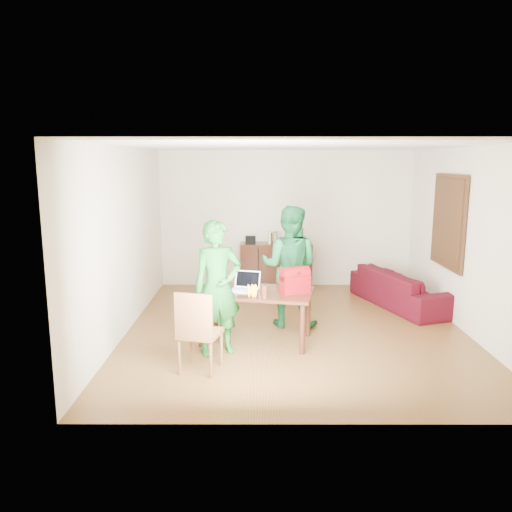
{
  "coord_description": "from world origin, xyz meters",
  "views": [
    {
      "loc": [
        -0.57,
        -7.16,
        2.5
      ],
      "look_at": [
        -0.59,
        -0.28,
        1.18
      ],
      "focal_mm": 35.0,
      "sensor_mm": 36.0,
      "label": 1
    }
  ],
  "objects_px": {
    "person_far": "(290,267)",
    "sofa": "(402,288)",
    "red_bag": "(295,282)",
    "person_near": "(218,288)",
    "table": "(256,297)",
    "chair": "(200,348)",
    "laptop": "(244,288)",
    "bottle": "(265,291)"
  },
  "relations": [
    {
      "from": "table",
      "to": "red_bag",
      "type": "relative_size",
      "value": 4.41
    },
    {
      "from": "chair",
      "to": "bottle",
      "type": "relative_size",
      "value": 5.22
    },
    {
      "from": "person_far",
      "to": "sofa",
      "type": "height_order",
      "value": "person_far"
    },
    {
      "from": "bottle",
      "to": "sofa",
      "type": "relative_size",
      "value": 0.09
    },
    {
      "from": "person_near",
      "to": "bottle",
      "type": "distance_m",
      "value": 0.62
    },
    {
      "from": "bottle",
      "to": "red_bag",
      "type": "bearing_deg",
      "value": 33.93
    },
    {
      "from": "red_bag",
      "to": "chair",
      "type": "bearing_deg",
      "value": -163.0
    },
    {
      "from": "red_bag",
      "to": "sofa",
      "type": "bearing_deg",
      "value": 21.14
    },
    {
      "from": "person_far",
      "to": "red_bag",
      "type": "relative_size",
      "value": 4.8
    },
    {
      "from": "chair",
      "to": "person_near",
      "type": "distance_m",
      "value": 0.85
    },
    {
      "from": "table",
      "to": "sofa",
      "type": "relative_size",
      "value": 0.8
    },
    {
      "from": "chair",
      "to": "red_bag",
      "type": "bearing_deg",
      "value": 53.11
    },
    {
      "from": "chair",
      "to": "laptop",
      "type": "xyz_separation_m",
      "value": [
        0.51,
        1.01,
        0.48
      ]
    },
    {
      "from": "laptop",
      "to": "red_bag",
      "type": "height_order",
      "value": "red_bag"
    },
    {
      "from": "chair",
      "to": "person_near",
      "type": "height_order",
      "value": "person_near"
    },
    {
      "from": "table",
      "to": "bottle",
      "type": "xyz_separation_m",
      "value": [
        0.11,
        -0.36,
        0.19
      ]
    },
    {
      "from": "chair",
      "to": "laptop",
      "type": "height_order",
      "value": "chair"
    },
    {
      "from": "bottle",
      "to": "red_bag",
      "type": "distance_m",
      "value": 0.5
    },
    {
      "from": "red_bag",
      "to": "sofa",
      "type": "relative_size",
      "value": 0.18
    },
    {
      "from": "chair",
      "to": "person_far",
      "type": "bearing_deg",
      "value": 70.73
    },
    {
      "from": "person_near",
      "to": "sofa",
      "type": "bearing_deg",
      "value": 15.1
    },
    {
      "from": "laptop",
      "to": "sofa",
      "type": "bearing_deg",
      "value": 48.57
    },
    {
      "from": "chair",
      "to": "laptop",
      "type": "bearing_deg",
      "value": 78.43
    },
    {
      "from": "person_far",
      "to": "red_bag",
      "type": "distance_m",
      "value": 0.79
    },
    {
      "from": "person_near",
      "to": "red_bag",
      "type": "distance_m",
      "value": 1.08
    },
    {
      "from": "person_far",
      "to": "sofa",
      "type": "relative_size",
      "value": 0.87
    },
    {
      "from": "chair",
      "to": "red_bag",
      "type": "xyz_separation_m",
      "value": [
        1.2,
        0.94,
        0.57
      ]
    },
    {
      "from": "laptop",
      "to": "chair",
      "type": "bearing_deg",
      "value": -100.96
    },
    {
      "from": "person_far",
      "to": "red_bag",
      "type": "xyz_separation_m",
      "value": [
        0.02,
        -0.79,
        -0.05
      ]
    },
    {
      "from": "laptop",
      "to": "bottle",
      "type": "relative_size",
      "value": 2.16
    },
    {
      "from": "table",
      "to": "laptop",
      "type": "xyz_separation_m",
      "value": [
        -0.16,
        -0.01,
        0.14
      ]
    },
    {
      "from": "person_near",
      "to": "table",
      "type": "bearing_deg",
      "value": 20.43
    },
    {
      "from": "person_far",
      "to": "chair",
      "type": "bearing_deg",
      "value": 72.0
    },
    {
      "from": "laptop",
      "to": "red_bag",
      "type": "bearing_deg",
      "value": 9.5
    },
    {
      "from": "bottle",
      "to": "red_bag",
      "type": "height_order",
      "value": "red_bag"
    },
    {
      "from": "chair",
      "to": "person_far",
      "type": "relative_size",
      "value": 0.55
    },
    {
      "from": "table",
      "to": "red_bag",
      "type": "bearing_deg",
      "value": 2.71
    },
    {
      "from": "person_far",
      "to": "bottle",
      "type": "relative_size",
      "value": 9.48
    },
    {
      "from": "bottle",
      "to": "sofa",
      "type": "distance_m",
      "value": 3.25
    },
    {
      "from": "bottle",
      "to": "sofa",
      "type": "bearing_deg",
      "value": 41.02
    },
    {
      "from": "person_far",
      "to": "sofa",
      "type": "xyz_separation_m",
      "value": [
        2.03,
        1.04,
        -0.61
      ]
    },
    {
      "from": "laptop",
      "to": "bottle",
      "type": "bearing_deg",
      "value": -36.41
    }
  ]
}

